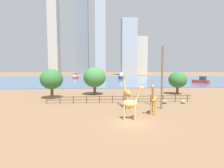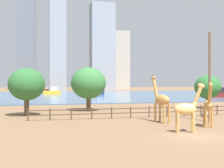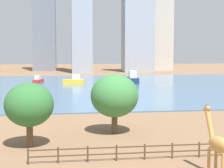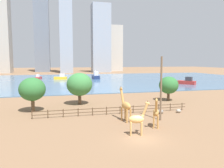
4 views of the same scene
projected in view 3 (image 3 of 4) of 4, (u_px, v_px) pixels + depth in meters
The scene contains 11 objects.
ground_plane at pixel (102, 85), 95.47m from camera, with size 400.00×400.00×0.00m, color brown.
harbor_water at pixel (103, 85), 92.50m from camera, with size 180.00×86.00×0.20m, color #476B8C.
giraffe_companion at pixel (218, 144), 23.78m from camera, with size 1.34×3.09×5.03m.
enclosure_fence at pixel (188, 149), 28.27m from camera, with size 26.12×0.14×1.30m.
tree_center_broad at pixel (29, 105), 31.31m from camera, with size 4.49×4.49×5.96m.
tree_right_tall at pixel (115, 96), 36.81m from camera, with size 5.15×5.15×6.41m.
boat_ferry at pixel (132, 79), 98.55m from camera, with size 3.28×8.27×7.33m.
boat_sailboat at pixel (74, 80), 96.81m from camera, with size 6.25×2.87×2.65m.
boat_barge at pixel (38, 80), 99.71m from camera, with size 3.00×5.38×2.24m.
skyline_block_central at pixel (138, 17), 162.33m from camera, with size 14.09×10.86×52.17m, color #939EAD.
skyline_block_left at pixel (161, 33), 180.04m from camera, with size 11.35×8.34×39.00m, color #B7B2A8.
Camera 3 is at (-10.05, -14.60, 8.56)m, focal length 55.00 mm.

